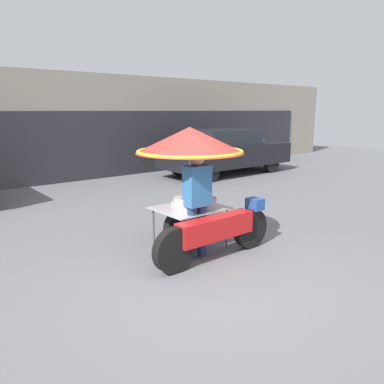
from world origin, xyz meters
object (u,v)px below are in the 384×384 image
Objects in this scene: vendor_person at (197,199)px; parked_car at (226,151)px; potted_plant at (263,149)px; vendor_motorcycle_cart at (194,161)px.

vendor_person is 7.40m from parked_car.
parked_car is 3.82m from potted_plant.
potted_plant is (8.99, 6.40, -0.36)m from vendor_person.
vendor_motorcycle_cart is 0.46× the size of parked_car.
potted_plant is (8.83, 6.13, -0.87)m from vendor_motorcycle_cart.
vendor_motorcycle_cart reaches higher than potted_plant.
parked_car is at bearing 41.84° from vendor_motorcycle_cart.
vendor_person is at bearing -144.55° from potted_plant.
vendor_motorcycle_cart is 0.60m from vendor_person.
vendor_person reaches higher than parked_car.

